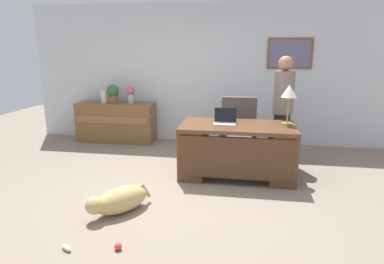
{
  "coord_description": "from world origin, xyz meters",
  "views": [
    {
      "loc": [
        0.84,
        -4.01,
        1.85
      ],
      "look_at": [
        0.13,
        0.3,
        0.75
      ],
      "focal_mm": 31.26,
      "sensor_mm": 36.0,
      "label": 1
    }
  ],
  "objects_px": {
    "credenza": "(116,122)",
    "dog_toy_ball": "(118,246)",
    "dog_lying": "(119,200)",
    "potted_plant": "(113,93)",
    "laptop": "(225,120)",
    "vase_empty": "(104,97)",
    "desk_lamp": "(289,94)",
    "desk": "(237,149)",
    "person_standing": "(283,109)",
    "armchair": "(238,131)",
    "vase_with_flowers": "(131,94)",
    "dog_toy_bone": "(66,248)"
  },
  "relations": [
    {
      "from": "potted_plant",
      "to": "vase_empty",
      "type": "bearing_deg",
      "value": 180.0
    },
    {
      "from": "armchair",
      "to": "laptop",
      "type": "bearing_deg",
      "value": -101.82
    },
    {
      "from": "desk",
      "to": "credenza",
      "type": "relative_size",
      "value": 1.06
    },
    {
      "from": "potted_plant",
      "to": "desk_lamp",
      "type": "bearing_deg",
      "value": -23.73
    },
    {
      "from": "desk_lamp",
      "to": "dog_toy_ball",
      "type": "relative_size",
      "value": 7.99
    },
    {
      "from": "dog_lying",
      "to": "potted_plant",
      "type": "relative_size",
      "value": 1.98
    },
    {
      "from": "laptop",
      "to": "dog_toy_ball",
      "type": "xyz_separation_m",
      "value": [
        -0.85,
        -2.12,
        -0.8
      ]
    },
    {
      "from": "dog_lying",
      "to": "vase_empty",
      "type": "bearing_deg",
      "value": 115.66
    },
    {
      "from": "person_standing",
      "to": "credenza",
      "type": "bearing_deg",
      "value": 165.2
    },
    {
      "from": "vase_empty",
      "to": "dog_toy_ball",
      "type": "distance_m",
      "value": 4.08
    },
    {
      "from": "armchair",
      "to": "desk_lamp",
      "type": "distance_m",
      "value": 1.28
    },
    {
      "from": "desk",
      "to": "dog_toy_ball",
      "type": "xyz_separation_m",
      "value": [
        -1.03,
        -2.06,
        -0.38
      ]
    },
    {
      "from": "desk",
      "to": "person_standing",
      "type": "height_order",
      "value": "person_standing"
    },
    {
      "from": "desk",
      "to": "vase_empty",
      "type": "height_order",
      "value": "vase_empty"
    },
    {
      "from": "dog_lying",
      "to": "dog_toy_ball",
      "type": "relative_size",
      "value": 9.9
    },
    {
      "from": "credenza",
      "to": "potted_plant",
      "type": "distance_m",
      "value": 0.59
    },
    {
      "from": "dog_lying",
      "to": "vase_empty",
      "type": "relative_size",
      "value": 3.0
    },
    {
      "from": "vase_with_flowers",
      "to": "dog_lying",
      "type": "bearing_deg",
      "value": -73.8
    },
    {
      "from": "vase_with_flowers",
      "to": "dog_toy_bone",
      "type": "relative_size",
      "value": 2.36
    },
    {
      "from": "credenza",
      "to": "vase_with_flowers",
      "type": "distance_m",
      "value": 0.67
    },
    {
      "from": "armchair",
      "to": "potted_plant",
      "type": "distance_m",
      "value": 2.63
    },
    {
      "from": "vase_with_flowers",
      "to": "dog_toy_bone",
      "type": "bearing_deg",
      "value": -80.34
    },
    {
      "from": "desk",
      "to": "vase_with_flowers",
      "type": "relative_size",
      "value": 4.9
    },
    {
      "from": "armchair",
      "to": "credenza",
      "type": "bearing_deg",
      "value": 164.99
    },
    {
      "from": "desk_lamp",
      "to": "armchair",
      "type": "bearing_deg",
      "value": 133.49
    },
    {
      "from": "credenza",
      "to": "dog_toy_bone",
      "type": "bearing_deg",
      "value": -75.48
    },
    {
      "from": "dog_lying",
      "to": "person_standing",
      "type": "bearing_deg",
      "value": 46.51
    },
    {
      "from": "vase_with_flowers",
      "to": "dog_toy_ball",
      "type": "height_order",
      "value": "vase_with_flowers"
    },
    {
      "from": "vase_with_flowers",
      "to": "dog_toy_ball",
      "type": "xyz_separation_m",
      "value": [
        1.11,
        -3.62,
        -0.94
      ]
    },
    {
      "from": "desk_lamp",
      "to": "person_standing",
      "type": "bearing_deg",
      "value": 91.29
    },
    {
      "from": "desk",
      "to": "vase_with_flowers",
      "type": "height_order",
      "value": "vase_with_flowers"
    },
    {
      "from": "desk",
      "to": "vase_empty",
      "type": "relative_size",
      "value": 6.91
    },
    {
      "from": "potted_plant",
      "to": "dog_toy_ball",
      "type": "xyz_separation_m",
      "value": [
        1.47,
        -3.62,
        -0.95
      ]
    },
    {
      "from": "dog_toy_bone",
      "to": "vase_empty",
      "type": "bearing_deg",
      "value": 107.74
    },
    {
      "from": "dog_lying",
      "to": "potted_plant",
      "type": "height_order",
      "value": "potted_plant"
    },
    {
      "from": "dog_toy_ball",
      "to": "laptop",
      "type": "bearing_deg",
      "value": 68.22
    },
    {
      "from": "laptop",
      "to": "desk_lamp",
      "type": "relative_size",
      "value": 0.56
    },
    {
      "from": "armchair",
      "to": "vase_with_flowers",
      "type": "relative_size",
      "value": 3.09
    },
    {
      "from": "person_standing",
      "to": "vase_with_flowers",
      "type": "distance_m",
      "value": 2.95
    },
    {
      "from": "armchair",
      "to": "dog_toy_ball",
      "type": "distance_m",
      "value": 3.16
    },
    {
      "from": "credenza",
      "to": "armchair",
      "type": "distance_m",
      "value": 2.55
    },
    {
      "from": "credenza",
      "to": "desk_lamp",
      "type": "relative_size",
      "value": 2.7
    },
    {
      "from": "potted_plant",
      "to": "dog_toy_ball",
      "type": "height_order",
      "value": "potted_plant"
    },
    {
      "from": "desk",
      "to": "credenza",
      "type": "height_order",
      "value": "credenza"
    },
    {
      "from": "desk_lamp",
      "to": "credenza",
      "type": "bearing_deg",
      "value": 156.08
    },
    {
      "from": "credenza",
      "to": "dog_toy_ball",
      "type": "xyz_separation_m",
      "value": [
        1.44,
        -3.62,
        -0.36
      ]
    },
    {
      "from": "person_standing",
      "to": "laptop",
      "type": "distance_m",
      "value": 1.1
    },
    {
      "from": "laptop",
      "to": "potted_plant",
      "type": "height_order",
      "value": "potted_plant"
    },
    {
      "from": "laptop",
      "to": "vase_empty",
      "type": "height_order",
      "value": "vase_empty"
    },
    {
      "from": "credenza",
      "to": "dog_toy_bone",
      "type": "xyz_separation_m",
      "value": [
        0.96,
        -3.71,
        -0.37
      ]
    }
  ]
}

